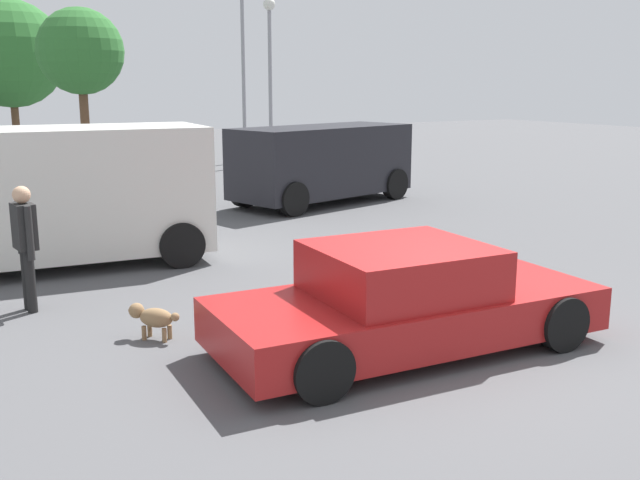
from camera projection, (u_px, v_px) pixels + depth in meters
name	position (u px, v px, depth m)	size (l,w,h in m)	color
ground_plane	(421.00, 350.00, 8.36)	(80.00, 80.00, 0.00)	#515154
sedan_foreground	(405.00, 301.00, 8.32)	(4.57, 2.15, 1.22)	maroon
dog	(153.00, 317.00, 8.67)	(0.50, 0.52, 0.43)	olive
van_white	(46.00, 193.00, 11.92)	(5.31, 2.55, 2.29)	silver
suv_dark	(323.00, 161.00, 18.42)	(5.16, 3.09, 1.94)	black
pedestrian	(25.00, 237.00, 9.60)	(0.28, 0.57, 1.69)	black
light_post_near	(242.00, 26.00, 27.26)	(0.44, 0.44, 7.71)	gray
light_post_mid	(270.00, 52.00, 26.92)	(0.44, 0.44, 6.03)	gray
tree_back_left	(80.00, 52.00, 22.73)	(2.68, 2.68, 5.31)	brown
tree_back_center	(10.00, 54.00, 29.15)	(4.28, 4.28, 6.30)	brown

